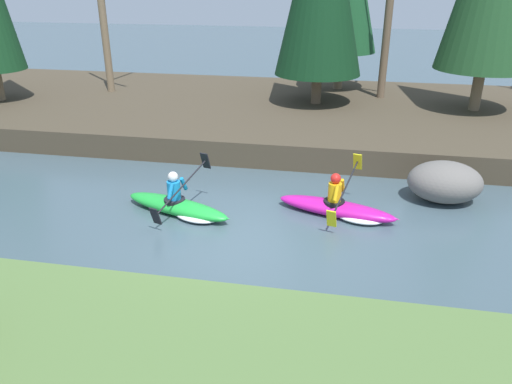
% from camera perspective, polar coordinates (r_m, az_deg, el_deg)
% --- Properties ---
extents(ground_plane, '(90.00, 90.00, 0.00)m').
position_cam_1_polar(ground_plane, '(10.02, -1.61, -6.33)').
color(ground_plane, '#425660').
extents(riverbank_far, '(44.00, 9.56, 0.73)m').
position_cam_1_polar(riverbank_far, '(18.29, 4.54, 8.88)').
color(riverbank_far, '#473D2D').
rests_on(riverbank_far, ground).
extents(bare_tree_upstream, '(3.02, 2.98, 5.43)m').
position_cam_1_polar(bare_tree_upstream, '(20.73, -16.89, 17.96)').
color(bare_tree_upstream, '#7A664C').
rests_on(bare_tree_upstream, riverbank_far).
extents(bare_tree_mid_upstream, '(2.99, 2.95, 5.36)m').
position_cam_1_polar(bare_tree_mid_upstream, '(19.41, 14.84, 17.76)').
color(bare_tree_mid_upstream, brown).
rests_on(bare_tree_mid_upstream, riverbank_far).
extents(kayaker_lead, '(2.78, 2.05, 1.20)m').
position_cam_1_polar(kayaker_lead, '(11.33, 9.69, -1.83)').
color(kayaker_lead, '#C61999').
rests_on(kayaker_lead, ground).
extents(kayaker_middle, '(2.76, 2.02, 1.20)m').
position_cam_1_polar(kayaker_middle, '(11.38, -8.58, -1.64)').
color(kayaker_middle, green).
rests_on(kayaker_middle, ground).
extents(boulder_midstream, '(1.73, 1.35, 0.98)m').
position_cam_1_polar(boulder_midstream, '(12.63, 20.77, 1.08)').
color(boulder_midstream, slate).
rests_on(boulder_midstream, ground).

